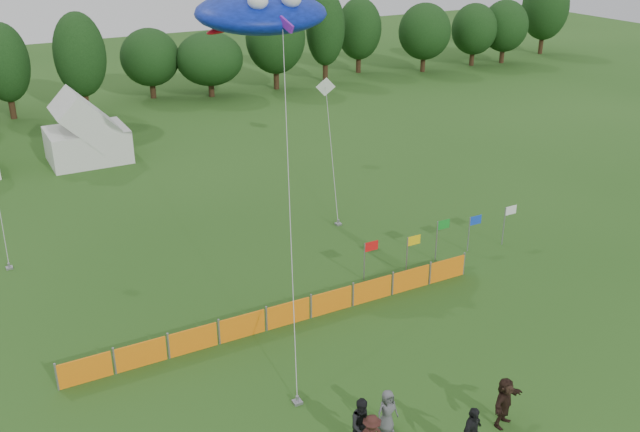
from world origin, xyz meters
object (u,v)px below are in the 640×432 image
barrier_fence (288,314)px  spectator_b (363,425)px  spectator_e (387,411)px  spectator_f (504,402)px  stingray_kite (259,12)px  tent_right (86,134)px

barrier_fence → spectator_b: (-1.18, -7.60, 0.43)m
spectator_e → spectator_f: 3.82m
barrier_fence → spectator_f: spectator_f is taller
spectator_b → barrier_fence: bearing=95.2°
spectator_f → stingray_kite: (-0.26, 17.95, 10.14)m
spectator_b → spectator_e: spectator_b is taller
spectator_f → tent_right: bearing=78.9°
barrier_fence → tent_right: bearing=96.2°
barrier_fence → spectator_f: size_ratio=10.13×
tent_right → spectator_b: tent_right is taller
spectator_f → spectator_e: bearing=134.6°
tent_right → barrier_fence: bearing=-83.8°
spectator_e → spectator_f: bearing=-22.8°
spectator_f → barrier_fence: bearing=90.0°
spectator_b → spectator_e: bearing=31.8°
barrier_fence → spectator_e: spectator_e is taller
barrier_fence → stingray_kite: size_ratio=0.81×
barrier_fence → spectator_e: (-0.03, -7.23, 0.26)m
spectator_e → tent_right: bearing=95.9°
stingray_kite → tent_right: bearing=110.9°
spectator_b → spectator_f: 4.78m
spectator_e → spectator_b: bearing=-161.1°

